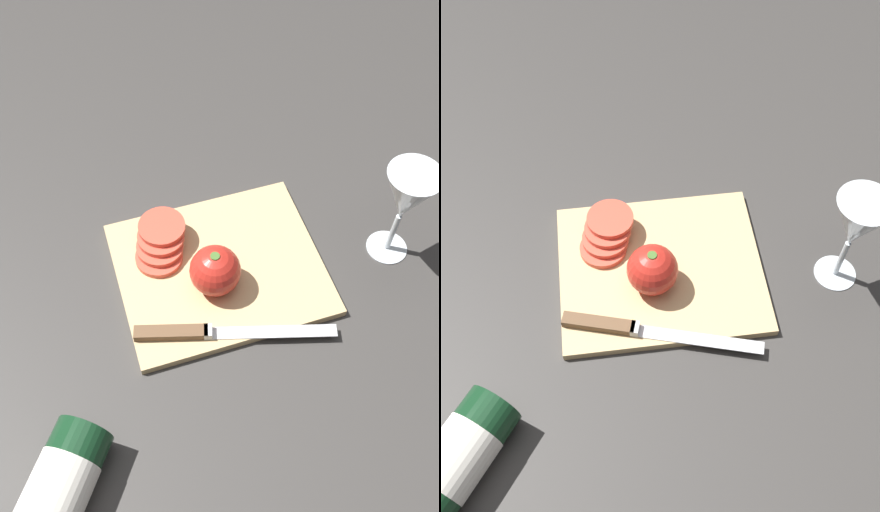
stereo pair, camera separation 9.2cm
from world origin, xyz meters
The scene contains 6 objects.
ground_plane centered at (0.00, 0.00, 0.00)m, with size 3.00×3.00×0.00m, color #383533.
cutting_board centered at (0.01, 0.03, 0.01)m, with size 0.32×0.27×0.01m.
wine_glass centered at (0.28, -0.01, 0.13)m, with size 0.08×0.08×0.18m.
whole_tomato centered at (-0.01, 0.00, 0.05)m, with size 0.08×0.08×0.08m.
knife centered at (-0.07, -0.07, 0.02)m, with size 0.29×0.10×0.01m.
tomato_slice_stack_near centered at (-0.07, 0.09, 0.03)m, with size 0.09×0.11×0.04m.
Camera 1 is at (-0.15, -0.46, 0.81)m, focal length 42.00 mm.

